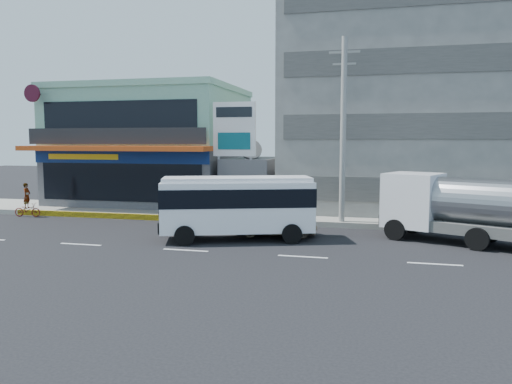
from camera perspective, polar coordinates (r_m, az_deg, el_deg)
ground at (r=21.45m, az=-8.05°, el=-6.61°), size 120.00×120.00×0.00m
sidewalk at (r=29.41m, az=8.09°, el=-2.92°), size 70.00×5.00×0.30m
shop_building at (r=36.94m, az=-11.65°, el=4.80°), size 12.40×11.70×8.00m
concrete_building at (r=34.58m, az=17.58°, el=9.56°), size 16.00×12.00×14.00m
gap_structure at (r=32.52m, az=-0.23°, el=0.82°), size 3.00×6.00×3.50m
satellite_dish at (r=31.44m, az=-0.67°, el=3.98°), size 1.50×1.50×0.15m
billboard at (r=29.82m, az=-2.48°, el=6.47°), size 2.60×0.18×6.90m
utility_pole_near at (r=26.89m, az=9.93°, el=6.93°), size 1.60×0.30×10.00m
minibus at (r=23.19m, az=-2.16°, el=-1.21°), size 7.38×4.42×2.94m
sedan at (r=24.32m, az=2.13°, el=-3.37°), size 4.39×2.33×1.42m
tanker_truck at (r=24.19m, az=22.84°, el=-1.62°), size 8.06×5.28×3.08m
motorcycle_rider at (r=33.41m, az=-24.67°, el=-1.43°), size 1.67×0.81×2.06m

